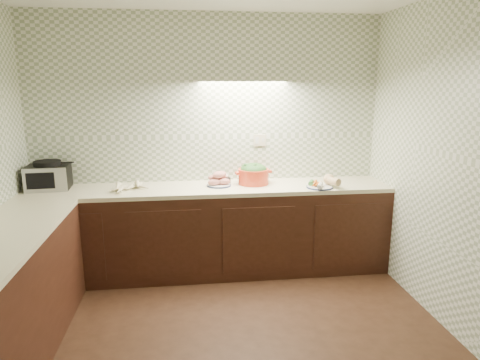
{
  "coord_description": "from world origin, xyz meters",
  "views": [
    {
      "loc": [
        -0.21,
        -2.64,
        1.93
      ],
      "look_at": [
        0.27,
        1.25,
        1.02
      ],
      "focal_mm": 32.0,
      "sensor_mm": 36.0,
      "label": 1
    }
  ],
  "objects": [
    {
      "name": "dutch_oven",
      "position": [
        0.45,
        1.58,
        1.01
      ],
      "size": [
        0.39,
        0.36,
        0.22
      ],
      "rotation": [
        0.0,
        0.0,
        0.18
      ],
      "color": "red",
      "rests_on": "counter"
    },
    {
      "name": "onion_bowl",
      "position": [
        0.14,
        1.65,
        0.94
      ],
      "size": [
        0.16,
        0.16,
        0.12
      ],
      "color": "black",
      "rests_on": "counter"
    },
    {
      "name": "sweet_potato_plate",
      "position": [
        0.09,
        1.54,
        0.96
      ],
      "size": [
        0.25,
        0.25,
        0.15
      ],
      "rotation": [
        0.0,
        0.0,
        0.25
      ],
      "color": "#131D42",
      "rests_on": "counter"
    },
    {
      "name": "toaster_oven",
      "position": [
        -1.56,
        1.61,
        1.03
      ],
      "size": [
        0.41,
        0.33,
        0.28
      ],
      "rotation": [
        0.0,
        0.0,
        0.07
      ],
      "color": "black",
      "rests_on": "counter"
    },
    {
      "name": "veg_plate",
      "position": [
        1.13,
        1.36,
        0.94
      ],
      "size": [
        0.33,
        0.33,
        0.12
      ],
      "rotation": [
        0.0,
        0.0,
        0.3
      ],
      "color": "#131D42",
      "rests_on": "counter"
    },
    {
      "name": "room",
      "position": [
        0.0,
        0.0,
        1.63
      ],
      "size": [
        3.6,
        3.6,
        2.6
      ],
      "color": "black",
      "rests_on": "ground"
    },
    {
      "name": "parsnip_pile",
      "position": [
        -0.79,
        1.48,
        0.93
      ],
      "size": [
        0.4,
        0.35,
        0.08
      ],
      "color": "beige",
      "rests_on": "counter"
    },
    {
      "name": "counter",
      "position": [
        -0.68,
        0.68,
        0.45
      ],
      "size": [
        3.6,
        3.6,
        0.9
      ],
      "color": "black",
      "rests_on": "ground"
    }
  ]
}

